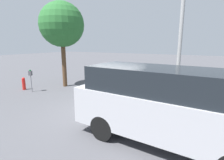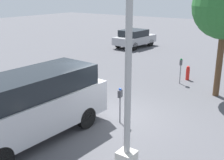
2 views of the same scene
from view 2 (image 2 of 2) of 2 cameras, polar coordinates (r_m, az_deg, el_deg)
ground_plane at (r=10.38m, az=0.19°, el=-7.86°), size 80.00×80.00×0.00m
parking_meter_near at (r=9.71m, az=1.66°, el=-3.53°), size 0.22×0.15×1.30m
parking_meter_far at (r=14.37m, az=13.81°, el=2.96°), size 0.22×0.15×1.31m
lamp_post at (r=6.65m, az=3.24°, el=-1.70°), size 0.44×0.44×6.68m
parked_van at (r=8.95m, az=-16.06°, el=-4.73°), size 5.24×2.08×2.13m
car_distant at (r=23.67m, az=4.59°, el=8.52°), size 3.99×2.12×1.46m
fire_hydrant at (r=15.25m, az=15.14°, el=1.40°), size 0.19×0.19×0.76m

